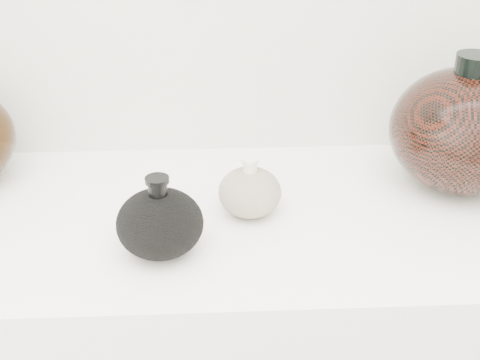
{
  "coord_description": "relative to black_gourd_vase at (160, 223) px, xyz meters",
  "views": [
    {
      "loc": [
        -0.02,
        0.0,
        1.48
      ],
      "look_at": [
        0.02,
        0.92,
        0.98
      ],
      "focal_mm": 50.0,
      "sensor_mm": 36.0,
      "label": 1
    }
  ],
  "objects": [
    {
      "name": "black_gourd_vase",
      "position": [
        0.0,
        0.0,
        0.0
      ],
      "size": [
        0.13,
        0.13,
        0.13
      ],
      "color": "black",
      "rests_on": "display_counter"
    },
    {
      "name": "cream_gourd_vase",
      "position": [
        0.14,
        0.11,
        -0.01
      ],
      "size": [
        0.11,
        0.11,
        0.1
      ],
      "color": "beige",
      "rests_on": "display_counter"
    },
    {
      "name": "room",
      "position": [
        0.1,
        -0.57,
        0.35
      ],
      "size": [
        3.04,
        2.42,
        2.64
      ],
      "color": "slate",
      "rests_on": "ground"
    },
    {
      "name": "right_round_pot",
      "position": [
        0.51,
        0.18,
        0.06
      ],
      "size": [
        0.29,
        0.29,
        0.24
      ],
      "color": "black",
      "rests_on": "display_counter"
    }
  ]
}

